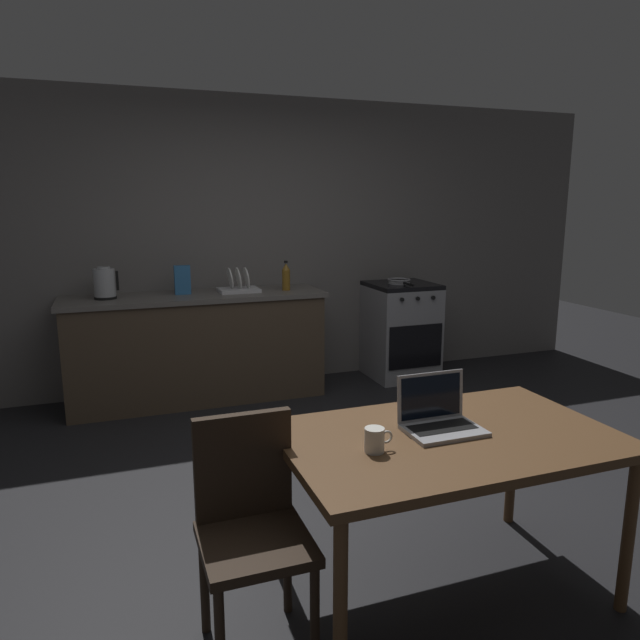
% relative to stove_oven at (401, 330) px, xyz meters
% --- Properties ---
extents(ground_plane, '(12.00, 12.00, 0.00)m').
position_rel_stove_oven_xyz_m(ground_plane, '(-1.33, -2.01, -0.46)').
color(ground_plane, black).
extents(back_wall, '(6.40, 0.10, 2.59)m').
position_rel_stove_oven_xyz_m(back_wall, '(-1.03, 0.35, 0.84)').
color(back_wall, slate).
rests_on(back_wall, ground_plane).
extents(kitchen_counter, '(2.16, 0.64, 0.92)m').
position_rel_stove_oven_xyz_m(kitchen_counter, '(-1.94, 0.00, 0.00)').
color(kitchen_counter, '#4C3D2D').
rests_on(kitchen_counter, ground_plane).
extents(stove_oven, '(0.60, 0.62, 0.92)m').
position_rel_stove_oven_xyz_m(stove_oven, '(0.00, 0.00, 0.00)').
color(stove_oven, gray).
rests_on(stove_oven, ground_plane).
extents(dining_table, '(1.39, 0.86, 0.73)m').
position_rel_stove_oven_xyz_m(dining_table, '(-1.32, -2.93, 0.21)').
color(dining_table, brown).
rests_on(dining_table, ground_plane).
extents(chair, '(0.40, 0.40, 0.89)m').
position_rel_stove_oven_xyz_m(chair, '(-2.17, -2.92, 0.05)').
color(chair, '#2D2116').
rests_on(chair, ground_plane).
extents(laptop, '(0.32, 0.24, 0.23)m').
position_rel_stove_oven_xyz_m(laptop, '(-1.33, -2.87, 0.32)').
color(laptop, '#99999E').
rests_on(laptop, dining_table).
extents(electric_kettle, '(0.19, 0.17, 0.26)m').
position_rel_stove_oven_xyz_m(electric_kettle, '(-2.65, 0.00, 0.58)').
color(electric_kettle, black).
rests_on(electric_kettle, kitchen_counter).
extents(bottle, '(0.07, 0.07, 0.26)m').
position_rel_stove_oven_xyz_m(bottle, '(-1.16, -0.05, 0.58)').
color(bottle, '#8C601E').
rests_on(bottle, kitchen_counter).
extents(frying_pan, '(0.22, 0.39, 0.05)m').
position_rel_stove_oven_xyz_m(frying_pan, '(-0.04, -0.03, 0.48)').
color(frying_pan, gray).
rests_on(frying_pan, stove_oven).
extents(coffee_mug, '(0.12, 0.08, 0.10)m').
position_rel_stove_oven_xyz_m(coffee_mug, '(-1.68, -2.98, 0.32)').
color(coffee_mug, silver).
rests_on(coffee_mug, dining_table).
extents(cereal_box, '(0.13, 0.05, 0.24)m').
position_rel_stove_oven_xyz_m(cereal_box, '(-2.04, 0.02, 0.58)').
color(cereal_box, '#3372B2').
rests_on(cereal_box, kitchen_counter).
extents(dish_rack, '(0.34, 0.26, 0.21)m').
position_rel_stove_oven_xyz_m(dish_rack, '(-1.57, 0.00, 0.51)').
color(dish_rack, silver).
rests_on(dish_rack, kitchen_counter).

